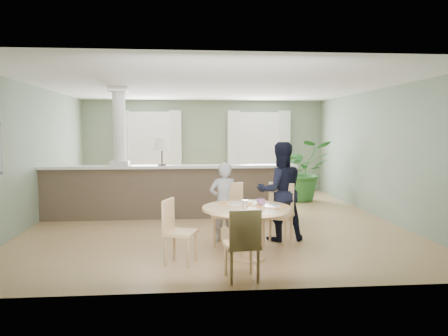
{
  "coord_description": "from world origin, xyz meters",
  "views": [
    {
      "loc": [
        -0.58,
        -8.83,
        1.84
      ],
      "look_at": [
        0.12,
        -1.0,
        1.15
      ],
      "focal_mm": 35.0,
      "sensor_mm": 36.0,
      "label": 1
    }
  ],
  "objects": [
    {
      "name": "child_person",
      "position": [
        0.05,
        -1.74,
        0.65
      ],
      "size": [
        0.51,
        0.37,
        1.31
      ],
      "primitive_type": "imported",
      "rotation": [
        0.0,
        0.0,
        3.26
      ],
      "color": "#97979C",
      "rests_on": "ground"
    },
    {
      "name": "houseplant",
      "position": [
        2.46,
        2.2,
        0.79
      ],
      "size": [
        1.45,
        1.27,
        1.58
      ],
      "primitive_type": "imported",
      "rotation": [
        0.0,
        0.0,
        0.03
      ],
      "color": "#2B692A",
      "rests_on": "ground"
    },
    {
      "name": "sofa",
      "position": [
        -1.26,
        1.52,
        0.41
      ],
      "size": [
        2.84,
        1.22,
        0.82
      ],
      "primitive_type": "imported",
      "rotation": [
        0.0,
        0.0,
        0.05
      ],
      "color": "olive",
      "rests_on": "ground"
    },
    {
      "name": "chair_near",
      "position": [
        0.11,
        -3.71,
        0.5
      ],
      "size": [
        0.45,
        0.45,
        0.9
      ],
      "rotation": [
        0.0,
        0.0,
        3.25
      ],
      "color": "tan",
      "rests_on": "ground"
    },
    {
      "name": "chair_side",
      "position": [
        -0.71,
        -2.89,
        0.49
      ],
      "size": [
        0.51,
        0.51,
        0.89
      ],
      "rotation": [
        0.0,
        0.0,
        1.23
      ],
      "color": "tan",
      "rests_on": "ground"
    },
    {
      "name": "chair_far_man",
      "position": [
        0.93,
        -2.0,
        0.54
      ],
      "size": [
        0.6,
        0.6,
        0.98
      ],
      "rotation": [
        0.0,
        0.0,
        -0.5
      ],
      "color": "tan",
      "rests_on": "ground"
    },
    {
      "name": "ground",
      "position": [
        0.0,
        0.0,
        0.0
      ],
      "size": [
        8.0,
        8.0,
        0.0
      ],
      "primitive_type": "plane",
      "color": "tan",
      "rests_on": "ground"
    },
    {
      "name": "chair_far_boy",
      "position": [
        0.12,
        -1.89,
        0.54
      ],
      "size": [
        0.56,
        0.56,
        0.98
      ],
      "rotation": [
        0.0,
        0.0,
        -0.3
      ],
      "color": "tan",
      "rests_on": "ground"
    },
    {
      "name": "room_shell",
      "position": [
        -0.03,
        0.63,
        1.81
      ],
      "size": [
        7.02,
        8.02,
        2.71
      ],
      "color": "gray",
      "rests_on": "ground"
    },
    {
      "name": "pony_wall",
      "position": [
        -0.99,
        0.2,
        0.71
      ],
      "size": [
        5.32,
        0.38,
        2.7
      ],
      "color": "brown",
      "rests_on": "ground"
    },
    {
      "name": "man_person",
      "position": [
        1.0,
        -1.75,
        0.82
      ],
      "size": [
        0.85,
        0.69,
        1.64
      ],
      "primitive_type": "imported",
      "rotation": [
        0.0,
        0.0,
        3.23
      ],
      "color": "black",
      "rests_on": "ground"
    },
    {
      "name": "dining_table",
      "position": [
        0.29,
        -2.79,
        0.6
      ],
      "size": [
        1.25,
        1.25,
        0.86
      ],
      "rotation": [
        0.0,
        0.0,
        -0.31
      ],
      "color": "tan",
      "rests_on": "ground"
    }
  ]
}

